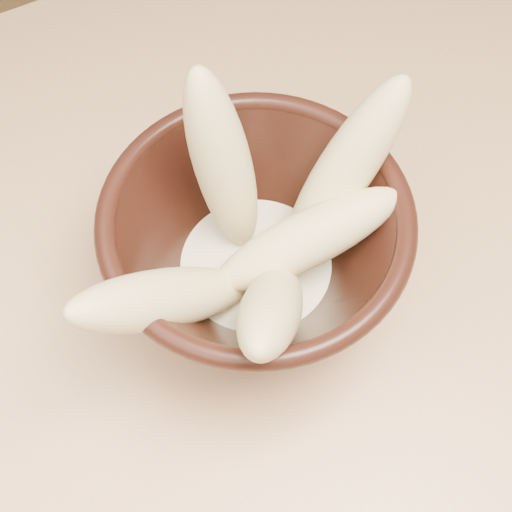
{
  "coord_description": "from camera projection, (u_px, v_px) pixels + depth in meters",
  "views": [
    {
      "loc": [
        -0.14,
        -0.27,
        1.3
      ],
      "look_at": [
        -0.01,
        -0.03,
        0.81
      ],
      "focal_mm": 50.0,
      "sensor_mm": 36.0,
      "label": 1
    }
  ],
  "objects": [
    {
      "name": "table",
      "position": [
        250.0,
        299.0,
        0.7
      ],
      "size": [
        1.2,
        0.8,
        0.75
      ],
      "color": "tan",
      "rests_on": "ground"
    },
    {
      "name": "bowl",
      "position": [
        256.0,
        249.0,
        0.55
      ],
      "size": [
        0.23,
        0.23,
        0.13
      ],
      "rotation": [
        0.0,
        0.0,
        -0.27
      ],
      "color": "black",
      "rests_on": "table"
    },
    {
      "name": "milk_puddle",
      "position": [
        256.0,
        268.0,
        0.58
      ],
      "size": [
        0.13,
        0.13,
        0.02
      ],
      "primitive_type": "cylinder",
      "color": "beige",
      "rests_on": "bowl"
    },
    {
      "name": "banana_upright",
      "position": [
        223.0,
        165.0,
        0.52
      ],
      "size": [
        0.06,
        0.09,
        0.18
      ],
      "primitive_type": "ellipsoid",
      "rotation": [
        0.26,
        0.0,
        3.35
      ],
      "color": "#CABD77",
      "rests_on": "bowl"
    },
    {
      "name": "banana_left",
      "position": [
        166.0,
        298.0,
        0.49
      ],
      "size": [
        0.16,
        0.06,
        0.15
      ],
      "primitive_type": "ellipsoid",
      "rotation": [
        0.85,
        0.0,
        -1.44
      ],
      "color": "#CABD77",
      "rests_on": "bowl"
    },
    {
      "name": "banana_right",
      "position": [
        345.0,
        171.0,
        0.53
      ],
      "size": [
        0.14,
        0.07,
        0.16
      ],
      "primitive_type": "ellipsoid",
      "rotation": [
        0.62,
        0.0,
        1.76
      ],
      "color": "#CABD77",
      "rests_on": "bowl"
    },
    {
      "name": "banana_across",
      "position": [
        306.0,
        240.0,
        0.53
      ],
      "size": [
        0.16,
        0.07,
        0.09
      ],
      "primitive_type": "ellipsoid",
      "rotation": [
        1.23,
        0.0,
        1.43
      ],
      "color": "#CABD77",
      "rests_on": "bowl"
    },
    {
      "name": "banana_front",
      "position": [
        272.0,
        309.0,
        0.49
      ],
      "size": [
        0.12,
        0.14,
        0.15
      ],
      "primitive_type": "ellipsoid",
      "rotation": [
        0.77,
        0.0,
        -0.67
      ],
      "color": "#CABD77",
      "rests_on": "bowl"
    }
  ]
}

